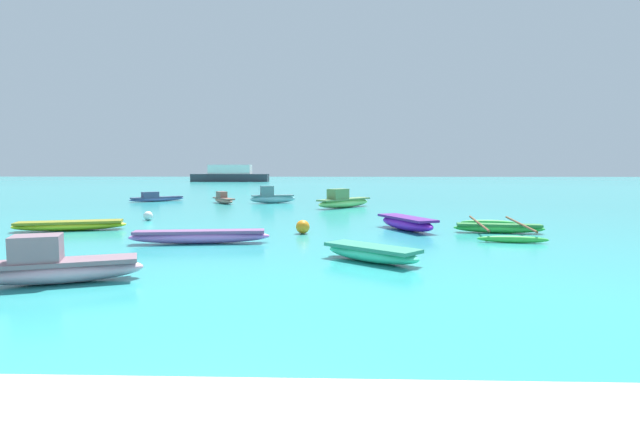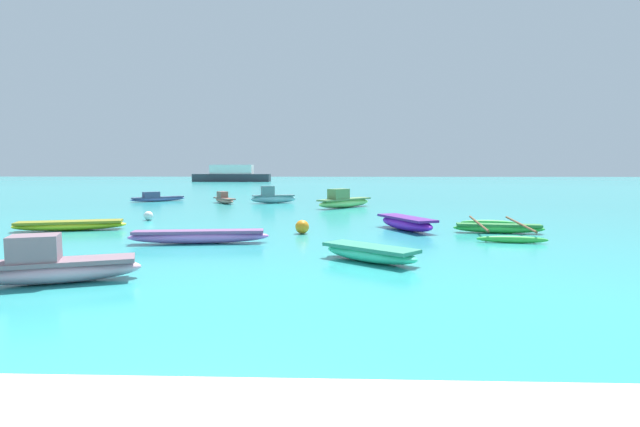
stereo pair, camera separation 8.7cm
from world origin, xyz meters
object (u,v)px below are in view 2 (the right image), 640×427
moored_boat_7 (199,236)px  mooring_buoy_0 (148,216)px  moored_boat_4 (224,199)px  moored_boat_9 (498,228)px  moored_boat_0 (70,225)px  moored_boat_8 (370,253)px  moored_boat_3 (272,197)px  moored_boat_2 (157,198)px  moored_boat_5 (406,223)px  moored_boat_1 (343,201)px  moored_boat_6 (54,266)px  mooring_buoy_1 (302,227)px  distant_ferry (232,175)px

moored_boat_7 → mooring_buoy_0: size_ratio=10.53×
moored_boat_4 → moored_boat_9: moored_boat_4 is taller
moored_boat_0 → moored_boat_8: 11.01m
moored_boat_3 → moored_boat_7: (0.09, -15.95, -0.16)m
moored_boat_2 → moored_boat_4: 4.79m
moored_boat_5 → moored_boat_0: bearing=-110.9°
moored_boat_1 → moored_boat_8: (0.44, -15.26, -0.15)m
moored_boat_4 → moored_boat_6: size_ratio=0.84×
moored_boat_0 → moored_boat_3: size_ratio=1.32×
moored_boat_5 → moored_boat_7: 6.91m
moored_boat_8 → moored_boat_9: 6.76m
moored_boat_0 → moored_boat_8: moored_boat_8 is taller
moored_boat_1 → moored_boat_2: moored_boat_1 is taller
moored_boat_1 → moored_boat_8: 15.26m
moored_boat_4 → moored_boat_7: (2.95, -15.78, -0.04)m
moored_boat_4 → mooring_buoy_1: bearing=-10.5°
mooring_buoy_1 → distant_ferry: bearing=104.1°
moored_boat_1 → moored_boat_5: 9.72m
moored_boat_2 → moored_boat_7: (7.52, -17.23, -0.01)m
moored_boat_1 → moored_boat_6: moored_boat_1 is taller
moored_boat_7 → moored_boat_3: bearing=82.5°
moored_boat_2 → mooring_buoy_0: moored_boat_2 is taller
moored_boat_4 → moored_boat_8: moored_boat_4 is taller
moored_boat_3 → moored_boat_6: 20.82m
moored_boat_6 → moored_boat_7: bearing=53.5°
mooring_buoy_0 → distant_ferry: distant_ferry is taller
moored_boat_0 → moored_boat_3: (5.04, 13.24, 0.18)m
moored_boat_4 → moored_boat_6: 20.67m
moored_boat_7 → moored_boat_6: bearing=-112.7°
moored_boat_6 → distant_ferry: distant_ferry is taller
moored_boat_8 → mooring_buoy_0: 11.89m
moored_boat_8 → moored_boat_9: bearing=90.7°
moored_boat_1 → mooring_buoy_1: (-1.41, -10.56, -0.14)m
moored_boat_3 → moored_boat_6: size_ratio=0.93×
moored_boat_0 → distant_ferry: bearing=79.8°
moored_boat_2 → moored_boat_3: size_ratio=1.08×
moored_boat_6 → mooring_buoy_0: (-2.45, 10.82, -0.13)m
moored_boat_7 → moored_boat_8: (4.55, -2.54, -0.00)m
moored_boat_1 → moored_boat_9: bearing=-113.2°
mooring_buoy_0 → moored_boat_4: bearing=85.4°
moored_boat_1 → moored_boat_4: (-7.06, 3.06, -0.11)m
distant_ferry → moored_boat_7: bearing=-78.6°
moored_boat_1 → moored_boat_6: bearing=-156.0°
moored_boat_2 → moored_boat_7: size_ratio=0.76×
moored_boat_1 → moored_boat_6: size_ratio=1.17×
moored_boat_6 → distant_ferry: 69.75m
moored_boat_3 → moored_boat_8: bearing=-94.3°
moored_boat_4 → moored_boat_5: bearing=2.8°
moored_boat_9 → mooring_buoy_1: bearing=-168.2°
moored_boat_2 → moored_boat_4: moored_boat_4 is taller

